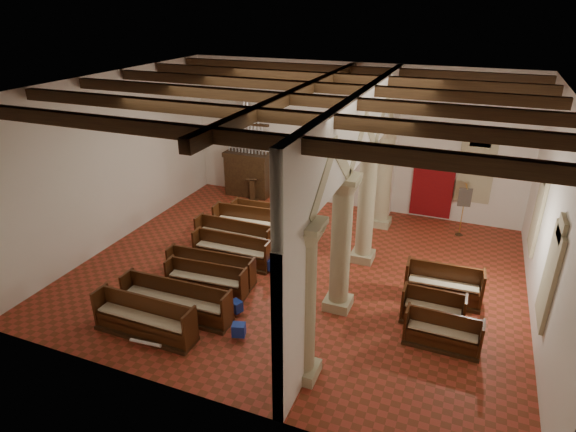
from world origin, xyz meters
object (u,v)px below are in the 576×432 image
at_px(aisle_pew_0, 442,336).
at_px(processional_banner, 462,217).
at_px(lectern, 253,192).
at_px(nave_pew_0, 145,323).
at_px(pipe_organ, 248,166).

bearing_deg(aisle_pew_0, processional_banner, 90.78).
bearing_deg(lectern, nave_pew_0, -98.03).
relative_size(pipe_organ, nave_pew_0, 1.52).
distance_m(lectern, processional_banner, 8.72).
bearing_deg(processional_banner, pipe_organ, 166.28).
bearing_deg(nave_pew_0, lectern, 98.25).
bearing_deg(nave_pew_0, pipe_organ, 100.71).
height_order(lectern, aisle_pew_0, lectern).
bearing_deg(pipe_organ, processional_banner, -4.56).
distance_m(processional_banner, nave_pew_0, 11.94).
height_order(pipe_organ, processional_banner, pipe_organ).
distance_m(lectern, nave_pew_0, 9.49).
distance_m(pipe_organ, nave_pew_0, 10.34).
bearing_deg(aisle_pew_0, nave_pew_0, -161.08).
xyz_separation_m(lectern, nave_pew_0, (1.33, -9.40, -0.13)).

